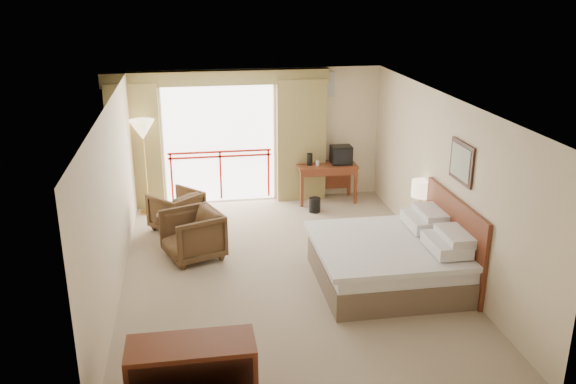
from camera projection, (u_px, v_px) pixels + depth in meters
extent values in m
plane|color=gray|center=(286.00, 272.00, 9.56)|extent=(7.00, 7.00, 0.00)
plane|color=white|center=(286.00, 101.00, 8.68)|extent=(7.00, 7.00, 0.00)
plane|color=beige|center=(259.00, 135.00, 12.38)|extent=(5.00, 0.00, 5.00)
plane|color=beige|center=(343.00, 308.00, 5.86)|extent=(5.00, 0.00, 5.00)
plane|color=beige|center=(114.00, 200.00, 8.74)|extent=(0.00, 7.00, 7.00)
plane|color=beige|center=(444.00, 182.00, 9.50)|extent=(0.00, 7.00, 7.00)
plane|color=white|center=(219.00, 144.00, 12.29)|extent=(2.40, 0.00, 2.40)
cube|color=#B71D0F|center=(220.00, 157.00, 12.35)|extent=(2.09, 0.03, 0.04)
cube|color=#B71D0F|center=(220.00, 152.00, 12.32)|extent=(2.09, 0.03, 0.04)
cube|color=#B71D0F|center=(172.00, 178.00, 12.33)|extent=(0.04, 0.03, 1.00)
cube|color=#B71D0F|center=(221.00, 175.00, 12.48)|extent=(0.04, 0.03, 1.00)
cube|color=#B71D0F|center=(269.00, 173.00, 12.64)|extent=(0.04, 0.03, 1.00)
cube|color=olive|center=(135.00, 147.00, 11.90)|extent=(1.00, 0.26, 2.50)
cube|color=olive|center=(301.00, 140.00, 12.40)|extent=(1.00, 0.26, 2.50)
cube|color=olive|center=(217.00, 78.00, 11.75)|extent=(4.40, 0.22, 0.28)
cube|color=silver|center=(322.00, 85.00, 12.22)|extent=(0.50, 0.04, 0.50)
cube|color=brown|center=(387.00, 271.00, 9.16)|extent=(2.05, 2.00, 0.40)
cube|color=white|center=(388.00, 252.00, 9.06)|extent=(2.01, 1.96, 0.22)
cube|color=white|center=(386.00, 245.00, 9.01)|extent=(2.09, 2.06, 0.08)
cube|color=white|center=(447.00, 244.00, 8.66)|extent=(0.50, 0.75, 0.18)
cube|color=white|center=(423.00, 221.00, 9.50)|extent=(0.50, 0.75, 0.18)
cube|color=white|center=(456.00, 236.00, 8.64)|extent=(0.40, 0.70, 0.14)
cube|color=white|center=(432.00, 213.00, 9.48)|extent=(0.40, 0.70, 0.14)
cube|color=#5B2718|center=(453.00, 239.00, 9.17)|extent=(0.06, 2.10, 1.30)
cube|color=black|center=(462.00, 162.00, 8.77)|extent=(0.03, 0.72, 0.60)
cube|color=silver|center=(460.00, 162.00, 8.77)|extent=(0.01, 0.60, 0.48)
cube|color=#5B2718|center=(419.00, 231.00, 10.40)|extent=(0.40, 0.47, 0.55)
cylinder|color=tan|center=(420.00, 213.00, 10.35)|extent=(0.14, 0.14, 0.04)
cylinder|color=tan|center=(420.00, 203.00, 10.29)|extent=(0.03, 0.03, 0.36)
cylinder|color=#FFE5B2|center=(422.00, 189.00, 10.20)|extent=(0.34, 0.34, 0.28)
cube|color=black|center=(421.00, 217.00, 10.15)|extent=(0.19, 0.17, 0.07)
cube|color=#5B2718|center=(327.00, 165.00, 12.40)|extent=(1.21, 0.59, 0.05)
cube|color=#5B2718|center=(302.00, 189.00, 12.21)|extent=(0.06, 0.06, 0.75)
cube|color=#5B2718|center=(355.00, 186.00, 12.38)|extent=(0.06, 0.06, 0.75)
cube|color=#5B2718|center=(297.00, 181.00, 12.68)|extent=(0.06, 0.06, 0.75)
cube|color=#5B2718|center=(349.00, 179.00, 12.85)|extent=(0.06, 0.06, 0.75)
cube|color=#5B2718|center=(324.00, 176.00, 12.74)|extent=(1.11, 0.03, 0.56)
cube|color=#5B2718|center=(329.00, 173.00, 12.18)|extent=(1.11, 0.03, 0.12)
cube|color=black|center=(341.00, 155.00, 12.38)|extent=(0.42, 0.32, 0.38)
cube|color=black|center=(343.00, 157.00, 12.23)|extent=(0.38, 0.02, 0.30)
cylinder|color=black|center=(310.00, 159.00, 12.30)|extent=(0.13, 0.13, 0.25)
cylinder|color=white|center=(317.00, 163.00, 12.30)|extent=(0.09, 0.09, 0.11)
cylinder|color=black|center=(315.00, 205.00, 12.00)|extent=(0.26, 0.26, 0.28)
imported|color=#412C1A|center=(177.00, 229.00, 11.21)|extent=(1.11, 1.11, 0.73)
imported|color=#412C1A|center=(194.00, 257.00, 10.07)|extent=(1.13, 1.11, 0.80)
cylinder|color=black|center=(172.00, 215.00, 10.35)|extent=(0.53, 0.53, 0.04)
cylinder|color=black|center=(173.00, 230.00, 10.44)|extent=(0.06, 0.06, 0.53)
cylinder|color=black|center=(174.00, 244.00, 10.53)|extent=(0.38, 0.38, 0.03)
imported|color=white|center=(172.00, 214.00, 10.34)|extent=(0.24, 0.26, 0.02)
cylinder|color=tan|center=(149.00, 212.00, 12.00)|extent=(0.30, 0.30, 0.03)
cylinder|color=tan|center=(146.00, 174.00, 11.74)|extent=(0.03, 0.03, 1.62)
cone|color=#FFE5B2|center=(142.00, 130.00, 11.46)|extent=(0.47, 0.47, 0.38)
cube|color=#5B2718|center=(193.00, 380.00, 6.28)|extent=(1.31, 0.54, 0.87)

